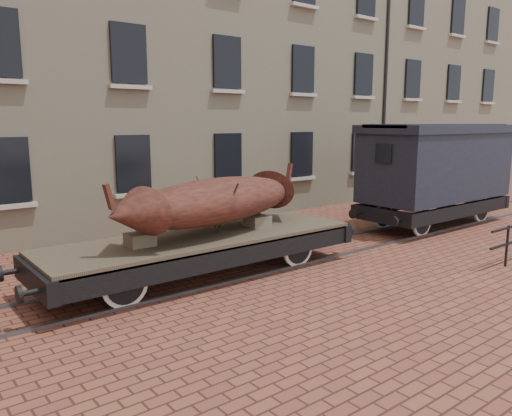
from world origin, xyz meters
TOP-DOWN VIEW (x-y plane):
  - ground at (0.00, 0.00)m, footprint 90.00×90.00m
  - warehouse_cream at (3.00, 9.99)m, footprint 40.00×10.19m
  - rail_track at (0.00, 0.00)m, footprint 30.00×1.52m
  - flatcar_wagon at (-3.16, -0.00)m, footprint 8.08×2.19m
  - iron_boat at (-2.80, -0.00)m, footprint 5.75×2.65m
  - goods_van at (5.92, 0.00)m, footprint 6.51×2.37m

SIDE VIEW (x-z plane):
  - ground at x=0.00m, z-range 0.00..0.00m
  - rail_track at x=0.00m, z-range 0.00..0.06m
  - flatcar_wagon at x=-3.16m, z-range 0.15..1.37m
  - iron_boat at x=-2.80m, z-range 0.99..2.41m
  - goods_van at x=5.92m, z-range 0.43..3.80m
  - warehouse_cream at x=3.00m, z-range 0.00..14.00m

